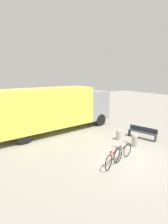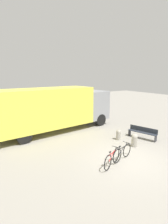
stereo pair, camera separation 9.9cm
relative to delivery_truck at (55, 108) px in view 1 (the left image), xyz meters
name	(u,v)px [view 1 (the left image)]	position (x,y,z in m)	size (l,w,h in m)	color
ground_plane	(127,159)	(1.29, -6.44, -1.90)	(60.00, 60.00, 0.00)	gray
delivery_truck	(55,108)	(0.00, 0.00, 0.00)	(9.71, 3.38, 3.42)	#EAE04C
park_bench	(142,132)	(4.54, -4.76, -1.43)	(0.95, 2.03, 0.80)	#282D38
bicycle_near	(113,158)	(0.21, -6.55, -1.50)	(1.58, 0.75, 0.86)	black
bicycle_middle	(123,152)	(1.07, -6.34, -1.50)	(1.67, 0.56, 0.86)	black
bollard_near_bench	(135,139)	(2.96, -5.45, -1.46)	(0.37, 0.37, 0.82)	#9E998C
bollard_far_bench	(118,134)	(2.92, -4.06, -1.52)	(0.33, 0.33, 0.71)	#9E998C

